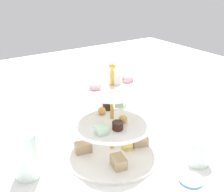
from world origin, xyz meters
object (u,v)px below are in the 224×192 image
object	(u,v)px
teacup_with_saucer	(190,188)
tiered_serving_stand	(112,127)
butter_knife_left	(66,113)
water_glass_tall_right	(26,155)
water_glass_short_left	(199,151)

from	to	relation	value
teacup_with_saucer	tiered_serving_stand	bearing A→B (deg)	101.73
teacup_with_saucer	butter_knife_left	size ratio (longest dim) A/B	0.53
tiered_serving_stand	water_glass_tall_right	world-z (taller)	tiered_serving_stand
water_glass_tall_right	butter_knife_left	distance (m)	0.37
tiered_serving_stand	water_glass_short_left	bearing A→B (deg)	-47.21
tiered_serving_stand	water_glass_short_left	distance (m)	0.26
water_glass_short_left	butter_knife_left	distance (m)	0.52
teacup_with_saucer	butter_knife_left	xyz separation A→B (m)	(-0.07, 0.56, -0.02)
water_glass_short_left	teacup_with_saucer	world-z (taller)	water_glass_short_left
butter_knife_left	water_glass_tall_right	bearing A→B (deg)	56.74
water_glass_tall_right	teacup_with_saucer	world-z (taller)	water_glass_tall_right
teacup_with_saucer	water_glass_tall_right	bearing A→B (deg)	136.42
water_glass_short_left	butter_knife_left	bearing A→B (deg)	110.95
water_glass_tall_right	teacup_with_saucer	size ratio (longest dim) A/B	1.47
water_glass_short_left	teacup_with_saucer	xyz separation A→B (m)	(-0.12, -0.07, -0.02)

